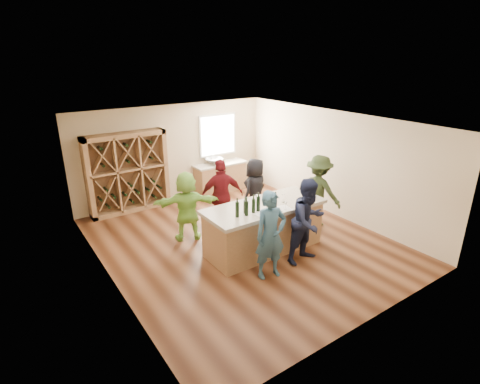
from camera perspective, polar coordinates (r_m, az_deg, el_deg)
floor at (r=8.94m, az=0.20°, el=-7.73°), size 6.00×7.00×0.10m
ceiling at (r=7.98m, az=0.23°, el=10.93°), size 6.00×7.00×0.10m
wall_back at (r=11.32m, az=-10.15°, el=5.99°), size 6.00×0.10×2.80m
wall_front at (r=6.03m, az=20.04°, el=-8.28°), size 6.00×0.10×2.80m
wall_left at (r=7.18m, az=-20.24°, el=-3.60°), size 0.10×7.00×2.80m
wall_right at (r=10.32m, az=14.31°, el=4.25°), size 0.10×7.00×2.80m
window_frame at (r=11.85m, az=-3.44°, el=8.66°), size 1.30×0.06×1.30m
window_pane at (r=11.82m, az=-3.35°, el=8.64°), size 1.18×0.01×1.18m
wine_rack at (r=10.64m, az=-16.73°, el=2.81°), size 2.20×0.45×2.20m
back_counter_base at (r=11.92m, az=-3.04°, el=2.17°), size 1.60×0.58×0.86m
back_counter_top at (r=11.79m, az=-3.08°, el=4.29°), size 1.70×0.62×0.06m
sink at (r=11.65m, az=-3.93°, el=4.71°), size 0.54×0.54×0.19m
faucet at (r=11.79m, az=-4.39°, el=5.17°), size 0.02×0.02×0.30m
tasting_counter_base at (r=8.36m, az=3.67°, el=-5.64°), size 2.60×1.00×1.00m
tasting_counter_top at (r=8.14m, az=3.75°, el=-2.22°), size 2.72×1.12×0.08m
wine_bottle_a at (r=7.46m, az=-0.43°, el=-2.69°), size 0.10×0.10×0.32m
wine_bottle_b at (r=7.53m, az=1.00°, el=-2.50°), size 0.09×0.09×0.31m
wine_bottle_c at (r=7.64m, az=0.78°, el=-2.29°), size 0.08×0.08×0.28m
wine_bottle_d at (r=7.67m, az=2.07°, el=-2.11°), size 0.10×0.10×0.30m
wine_bottle_e at (r=7.75m, az=2.80°, el=-1.79°), size 0.10×0.10×0.32m
wine_glass_a at (r=7.65m, az=4.23°, el=-2.75°), size 0.08×0.08×0.17m
wine_glass_b at (r=7.87m, az=6.97°, el=-2.16°), size 0.08×0.08×0.17m
wine_glass_c at (r=8.14m, az=9.57°, el=-1.41°), size 0.09×0.09×0.20m
wine_glass_d at (r=8.26m, az=6.59°, el=-1.00°), size 0.08×0.08×0.18m
wine_glass_e at (r=8.54m, az=10.19°, el=-0.50°), size 0.06×0.06×0.17m
tasting_menu_a at (r=7.62m, az=3.43°, el=-3.50°), size 0.26×0.33×0.00m
tasting_menu_b at (r=7.98m, az=6.81°, el=-2.47°), size 0.30×0.37×0.00m
tasting_menu_c at (r=8.41m, az=10.14°, el=-1.42°), size 0.24×0.33×0.00m
person_near_left at (r=7.24m, az=4.68°, el=-6.58°), size 0.72×0.58×1.78m
person_near_right at (r=7.87m, az=10.37°, el=-4.38°), size 0.93×0.57×1.83m
person_server at (r=9.56m, az=11.84°, el=0.13°), size 0.89×1.30×1.84m
person_far_mid at (r=9.09m, az=-2.80°, el=-0.58°), size 1.18×0.84×1.82m
person_far_right at (r=9.66m, az=2.30°, el=0.28°), size 0.95×0.77×1.68m
person_far_left at (r=8.76m, az=-8.09°, el=-2.15°), size 1.64×1.10×1.67m
wine_bottle_f at (r=7.88m, az=5.42°, el=-1.56°), size 0.07×0.07×0.30m
wine_glass_f at (r=8.20m, az=2.64°, el=-1.02°), size 0.07×0.07×0.18m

